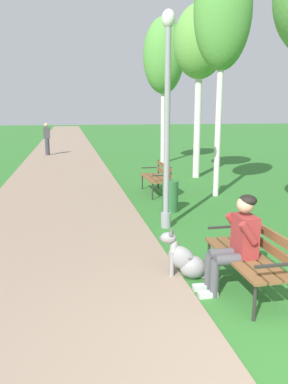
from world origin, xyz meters
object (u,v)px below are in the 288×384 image
(person_seated_on_near_bench, at_px, (237,240))
(pedestrian_distant, at_px, (47,139))
(birch_tree_third, at_px, (223,12))
(birch_tree_fifth, at_px, (164,57))
(litter_bin, at_px, (170,196))
(park_bench_mid, at_px, (158,175))
(lamp_post_near, at_px, (167,121))
(dog_grey, at_px, (185,260))
(park_bench_near, at_px, (252,252))
(birch_tree_fourth, at_px, (200,44))

(person_seated_on_near_bench, height_order, pedestrian_distant, pedestrian_distant)
(birch_tree_third, distance_m, birch_tree_fifth, 6.63)
(litter_bin, bearing_deg, park_bench_mid, 85.48)
(lamp_post_near, height_order, pedestrian_distant, lamp_post_near)
(dog_grey, xyz_separation_m, pedestrian_distant, (-2.59, 15.12, 0.58))
(litter_bin, bearing_deg, lamp_post_near, -109.13)
(dog_grey, xyz_separation_m, litter_bin, (0.71, 3.41, 0.09))
(park_bench_near, bearing_deg, dog_grey, 144.66)
(park_bench_near, relative_size, lamp_post_near, 0.38)
(pedestrian_distant, bearing_deg, park_bench_near, -78.08)
(person_seated_on_near_bench, height_order, birch_tree_fourth, birch_tree_fourth)
(park_bench_mid, bearing_deg, birch_tree_third, -20.04)
(dog_grey, height_order, litter_bin, dog_grey)
(lamp_post_near, bearing_deg, person_seated_on_near_bench, -86.10)
(person_seated_on_near_bench, xyz_separation_m, lamp_post_near, (-0.19, 2.75, 1.39))
(dog_grey, relative_size, birch_tree_fourth, 0.14)
(park_bench_mid, relative_size, birch_tree_fifth, 0.25)
(birch_tree_third, height_order, litter_bin, birch_tree_third)
(birch_tree_fourth, height_order, pedestrian_distant, birch_tree_fourth)
(birch_tree_fifth, bearing_deg, person_seated_on_near_bench, -99.65)
(birch_tree_third, relative_size, birch_tree_fifth, 1.01)
(litter_bin, xyz_separation_m, pedestrian_distant, (-3.30, 11.71, 0.49))
(person_seated_on_near_bench, relative_size, pedestrian_distant, 0.76)
(pedestrian_distant, bearing_deg, birch_tree_fourth, -54.63)
(park_bench_near, height_order, person_seated_on_near_bench, person_seated_on_near_bench)
(pedestrian_distant, bearing_deg, park_bench_mid, -70.69)
(park_bench_mid, distance_m, litter_bin, 1.89)
(person_seated_on_near_bench, bearing_deg, dog_grey, 135.85)
(birch_tree_fourth, bearing_deg, pedestrian_distant, 125.37)
(lamp_post_near, distance_m, birch_tree_third, 4.09)
(park_bench_near, bearing_deg, birch_tree_fourth, 75.76)
(birch_tree_fifth, xyz_separation_m, litter_bin, (-1.81, -7.96, -4.10))
(litter_bin, distance_m, pedestrian_distant, 12.18)
(park_bench_mid, distance_m, birch_tree_fifth, 7.43)
(park_bench_near, xyz_separation_m, birch_tree_fourth, (2.05, 8.08, 3.84))
(birch_tree_fifth, distance_m, litter_bin, 9.13)
(park_bench_near, bearing_deg, birch_tree_third, 72.74)
(birch_tree_third, distance_m, birch_tree_fourth, 2.88)
(birch_tree_third, bearing_deg, person_seated_on_near_bench, -109.36)
(birch_tree_third, height_order, pedestrian_distant, birch_tree_third)
(litter_bin, bearing_deg, park_bench_near, -90.02)
(litter_bin, height_order, pedestrian_distant, pedestrian_distant)
(dog_grey, bearing_deg, person_seated_on_near_bench, -44.15)
(dog_grey, bearing_deg, birch_tree_third, 63.74)
(birch_tree_third, relative_size, litter_bin, 8.72)
(birch_tree_fifth, relative_size, litter_bin, 8.60)
(park_bench_near, relative_size, birch_tree_third, 0.25)
(park_bench_mid, xyz_separation_m, pedestrian_distant, (-3.45, 9.84, 0.33))
(dog_grey, height_order, birch_tree_fourth, birch_tree_fourth)
(birch_tree_third, bearing_deg, pedestrian_distant, 115.40)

